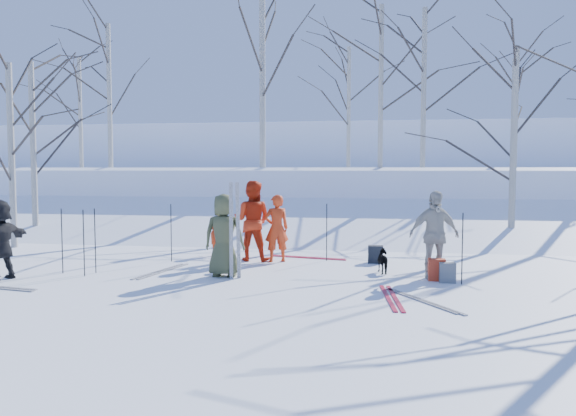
% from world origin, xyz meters
% --- Properties ---
extents(ground, '(120.00, 120.00, 0.00)m').
position_xyz_m(ground, '(0.00, 0.00, 0.00)').
color(ground, white).
rests_on(ground, ground).
extents(snow_ramp, '(70.00, 9.49, 4.12)m').
position_xyz_m(snow_ramp, '(0.00, 7.00, 0.15)').
color(snow_ramp, white).
rests_on(snow_ramp, ground).
extents(snow_plateau, '(70.00, 18.00, 2.20)m').
position_xyz_m(snow_plateau, '(0.00, 17.00, 1.00)').
color(snow_plateau, white).
rests_on(snow_plateau, ground).
extents(far_hill, '(90.00, 30.00, 6.00)m').
position_xyz_m(far_hill, '(0.00, 38.00, 2.00)').
color(far_hill, white).
rests_on(far_hill, ground).
extents(skier_olive_center, '(0.82, 0.54, 1.66)m').
position_xyz_m(skier_olive_center, '(-1.09, 0.22, 0.83)').
color(skier_olive_center, '#404529').
rests_on(skier_olive_center, ground).
extents(skier_red_north, '(0.67, 0.56, 1.56)m').
position_xyz_m(skier_red_north, '(-0.37, 2.15, 0.78)').
color(skier_red_north, red).
rests_on(skier_red_north, ground).
extents(skier_redor_behind, '(0.97, 0.79, 1.88)m').
position_xyz_m(skier_redor_behind, '(-0.97, 2.23, 0.94)').
color(skier_redor_behind, red).
rests_on(skier_redor_behind, ground).
extents(skier_red_seated, '(0.51, 0.64, 0.88)m').
position_xyz_m(skier_red_seated, '(-2.03, 2.75, 0.44)').
color(skier_red_seated, red).
rests_on(skier_red_seated, ground).
extents(skier_cream_east, '(1.10, 0.72, 1.73)m').
position_xyz_m(skier_cream_east, '(3.04, 0.67, 0.87)').
color(skier_cream_east, beige).
rests_on(skier_cream_east, ground).
extents(skier_grey_west, '(0.78, 1.52, 1.56)m').
position_xyz_m(skier_grey_west, '(-5.28, -0.81, 0.78)').
color(skier_grey_west, black).
rests_on(skier_grey_west, ground).
extents(dog, '(0.43, 0.64, 0.50)m').
position_xyz_m(dog, '(2.09, 1.11, 0.25)').
color(dog, black).
rests_on(dog, ground).
extents(upright_ski_left, '(0.11, 0.17, 1.90)m').
position_xyz_m(upright_ski_left, '(-0.87, -0.06, 0.95)').
color(upright_ski_left, silver).
rests_on(upright_ski_left, ground).
extents(upright_ski_right, '(0.09, 0.23, 1.89)m').
position_xyz_m(upright_ski_right, '(-0.74, 0.01, 0.95)').
color(upright_ski_right, silver).
rests_on(upright_ski_right, ground).
extents(ski_pair_a, '(0.94, 1.98, 0.02)m').
position_xyz_m(ski_pair_a, '(0.27, 2.80, 0.01)').
color(ski_pair_a, '#A4172E').
rests_on(ski_pair_a, ground).
extents(ski_pair_c, '(0.89, 1.97, 0.02)m').
position_xyz_m(ski_pair_c, '(-2.53, 0.51, 0.01)').
color(ski_pair_c, silver).
rests_on(ski_pair_c, ground).
extents(ski_pair_d, '(1.91, 2.08, 0.02)m').
position_xyz_m(ski_pair_d, '(2.68, -1.33, 0.01)').
color(ski_pair_d, silver).
rests_on(ski_pair_d, ground).
extents(ski_pair_e, '(0.60, 1.94, 0.02)m').
position_xyz_m(ski_pair_e, '(2.18, -1.20, 0.01)').
color(ski_pair_e, '#A4172E').
rests_on(ski_pair_e, ground).
extents(ski_pole_a, '(0.02, 0.02, 1.34)m').
position_xyz_m(ski_pole_a, '(-2.80, 1.79, 0.67)').
color(ski_pole_a, black).
rests_on(ski_pole_a, ground).
extents(ski_pole_b, '(0.02, 0.02, 1.34)m').
position_xyz_m(ski_pole_b, '(3.13, 0.89, 0.67)').
color(ski_pole_b, black).
rests_on(ski_pole_b, ground).
extents(ski_pole_c, '(0.02, 0.02, 1.34)m').
position_xyz_m(ski_pole_c, '(-4.48, 0.03, 0.67)').
color(ski_pole_c, black).
rests_on(ski_pole_c, ground).
extents(ski_pole_d, '(0.02, 0.02, 1.34)m').
position_xyz_m(ski_pole_d, '(3.50, 0.17, 0.67)').
color(ski_pole_d, black).
rests_on(ski_pole_d, ground).
extents(ski_pole_e, '(0.02, 0.02, 1.34)m').
position_xyz_m(ski_pole_e, '(-3.87, -0.21, 0.67)').
color(ski_pole_e, black).
rests_on(ski_pole_e, ground).
extents(ski_pole_f, '(0.02, 0.02, 1.34)m').
position_xyz_m(ski_pole_f, '(0.76, 2.47, 0.67)').
color(ski_pole_f, black).
rests_on(ski_pole_f, ground).
extents(ski_pole_g, '(0.02, 0.02, 1.34)m').
position_xyz_m(ski_pole_g, '(-3.82, 0.16, 0.67)').
color(ski_pole_g, black).
rests_on(ski_pole_g, ground).
extents(backpack_red, '(0.32, 0.22, 0.42)m').
position_xyz_m(backpack_red, '(3.08, 0.47, 0.21)').
color(backpack_red, '#B4341B').
rests_on(backpack_red, ground).
extents(backpack_grey, '(0.30, 0.20, 0.38)m').
position_xyz_m(backpack_grey, '(3.26, 0.31, 0.19)').
color(backpack_grey, '#5C5F63').
rests_on(backpack_grey, ground).
extents(backpack_dark, '(0.34, 0.24, 0.40)m').
position_xyz_m(backpack_dark, '(1.90, 2.32, 0.20)').
color(backpack_dark, black).
rests_on(backpack_dark, ground).
extents(birch_plateau_a, '(5.65, 5.65, 7.21)m').
position_xyz_m(birch_plateau_a, '(-2.22, 9.46, 5.80)').
color(birch_plateau_a, silver).
rests_on(birch_plateau_a, snow_plateau).
extents(birch_plateau_b, '(4.91, 4.91, 6.15)m').
position_xyz_m(birch_plateau_b, '(2.00, 11.35, 5.28)').
color(birch_plateau_b, silver).
rests_on(birch_plateau_b, snow_plateau).
extents(birch_plateau_c, '(4.58, 4.58, 5.68)m').
position_xyz_m(birch_plateau_c, '(0.53, 16.33, 5.04)').
color(birch_plateau_c, silver).
rests_on(birch_plateau_c, snow_plateau).
extents(birch_plateau_d, '(4.52, 4.52, 5.59)m').
position_xyz_m(birch_plateau_d, '(3.50, 9.99, 5.00)').
color(birch_plateau_d, silver).
rests_on(birch_plateau_d, snow_plateau).
extents(birch_plateau_e, '(4.15, 4.15, 5.08)m').
position_xyz_m(birch_plateau_e, '(-11.76, 13.83, 4.74)').
color(birch_plateau_e, silver).
rests_on(birch_plateau_e, snow_plateau).
extents(birch_plateau_g, '(4.77, 4.77, 5.96)m').
position_xyz_m(birch_plateau_g, '(-9.17, 11.59, 5.18)').
color(birch_plateau_g, silver).
rests_on(birch_plateau_g, snow_plateau).
extents(birch_plateau_i, '(4.00, 4.00, 4.86)m').
position_xyz_m(birch_plateau_i, '(7.39, 13.39, 4.63)').
color(birch_plateau_i, silver).
rests_on(birch_plateau_i, snow_plateau).
extents(birch_edge_a, '(4.11, 4.11, 5.01)m').
position_xyz_m(birch_edge_a, '(-7.93, 3.37, 2.51)').
color(birch_edge_a, silver).
rests_on(birch_edge_a, ground).
extents(birch_edge_d, '(4.40, 4.40, 5.43)m').
position_xyz_m(birch_edge_d, '(-8.63, 5.41, 2.71)').
color(birch_edge_d, silver).
rests_on(birch_edge_d, ground).
extents(birch_edge_e, '(4.22, 4.22, 5.17)m').
position_xyz_m(birch_edge_e, '(5.63, 5.84, 2.58)').
color(birch_edge_e, silver).
rests_on(birch_edge_e, ground).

